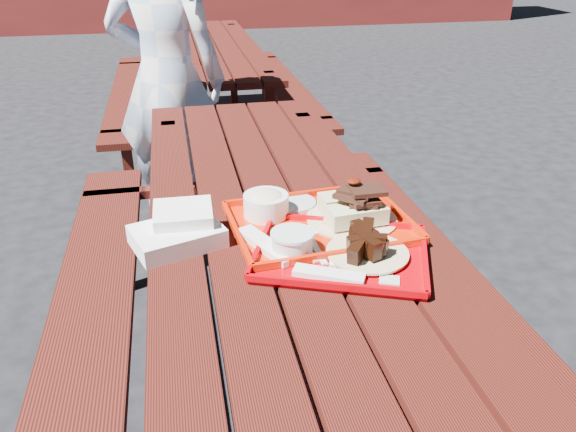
# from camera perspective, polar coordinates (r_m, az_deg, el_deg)

# --- Properties ---
(ground) EXTENTS (60.00, 60.00, 0.00)m
(ground) POSITION_cam_1_polar(r_m,az_deg,el_deg) (2.10, -0.88, -18.47)
(ground) COLOR black
(ground) RESTS_ON ground
(picnic_table_near) EXTENTS (1.41, 2.40, 0.75)m
(picnic_table_near) POSITION_cam_1_polar(r_m,az_deg,el_deg) (1.74, -1.01, -5.43)
(picnic_table_near) COLOR #48140D
(picnic_table_near) RESTS_ON ground
(picnic_table_far) EXTENTS (1.41, 2.40, 0.75)m
(picnic_table_far) POSITION_cam_1_polar(r_m,az_deg,el_deg) (4.35, -8.23, 14.39)
(picnic_table_far) COLOR #48140D
(picnic_table_far) RESTS_ON ground
(near_tray) EXTENTS (0.51, 0.42, 0.15)m
(near_tray) POSITION_cam_1_polar(r_m,az_deg,el_deg) (1.58, 2.95, 0.31)
(near_tray) COLOR red
(near_tray) RESTS_ON picnic_table_near
(far_tray) EXTENTS (0.52, 0.46, 0.07)m
(far_tray) POSITION_cam_1_polar(r_m,az_deg,el_deg) (1.42, 5.11, -3.58)
(far_tray) COLOR #B00008
(far_tray) RESTS_ON picnic_table_near
(white_cloth) EXTENTS (0.26, 0.23, 0.09)m
(white_cloth) POSITION_cam_1_polar(r_m,az_deg,el_deg) (1.51, -11.02, -1.41)
(white_cloth) COLOR white
(white_cloth) RESTS_ON picnic_table_near
(person) EXTENTS (0.70, 0.58, 1.65)m
(person) POSITION_cam_1_polar(r_m,az_deg,el_deg) (2.98, -12.19, 13.49)
(person) COLOR #ADC7E7
(person) RESTS_ON ground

